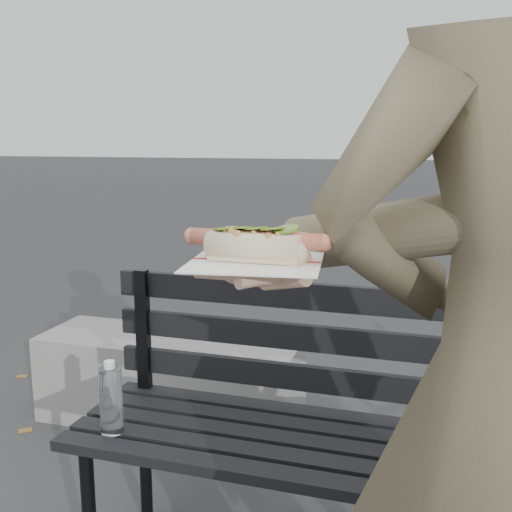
{
  "coord_description": "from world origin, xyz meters",
  "views": [
    {
      "loc": [
        0.29,
        -0.73,
        1.29
      ],
      "look_at": [
        0.03,
        0.09,
        1.12
      ],
      "focal_mm": 42.0,
      "sensor_mm": 36.0,
      "label": 1
    }
  ],
  "objects": [
    {
      "name": "concrete_block",
      "position": [
        -0.86,
        1.64,
        0.2
      ],
      "size": [
        1.2,
        0.4,
        0.4
      ],
      "primitive_type": "cube",
      "color": "slate",
      "rests_on": "ground"
    },
    {
      "name": "park_bench",
      "position": [
        0.03,
        0.83,
        0.52
      ],
      "size": [
        1.5,
        0.44,
        0.88
      ],
      "color": "black",
      "rests_on": "ground"
    },
    {
      "name": "held_hotdog",
      "position": [
        0.23,
        0.15,
        1.16
      ],
      "size": [
        0.63,
        0.31,
        0.2
      ],
      "color": "brown"
    }
  ]
}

